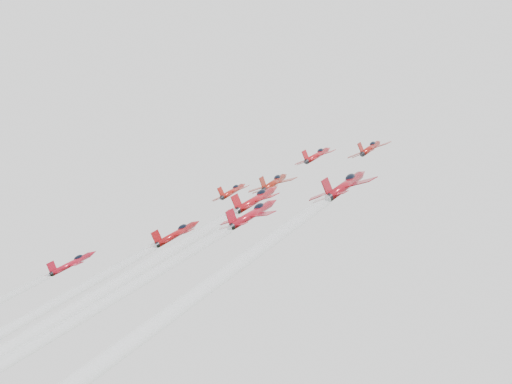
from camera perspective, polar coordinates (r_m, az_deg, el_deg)
The scene contains 7 objects.
jet_lead at distance 151.95m, azimuth 4.93°, elevation 2.98°, with size 9.93×12.09×9.56m.
jet_row2_left at distance 143.60m, azimuth -1.86°, elevation 0.09°, with size 8.90×10.84×8.57m.
jet_row2_center at distance 130.40m, azimuth 1.51°, elevation 0.79°, with size 9.85×12.00×9.49m.
jet_row2_right at distance 128.64m, azimuth 9.15°, elevation 3.51°, with size 8.55×10.42×8.24m.
jet_center at distance 77.69m, azimuth -17.69°, elevation -11.21°, with size 10.50×90.96×71.60m.
jet_rear_right at distance 67.61m, azimuth -18.89°, elevation -13.33°, with size 9.43×81.67×64.28m.
jet_rear_farright at distance 55.34m, azimuth -11.20°, elevation -13.09°, with size 10.18×88.15×69.38m.
Camera 1 is at (63.96, -88.75, 98.11)m, focal length 50.00 mm.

